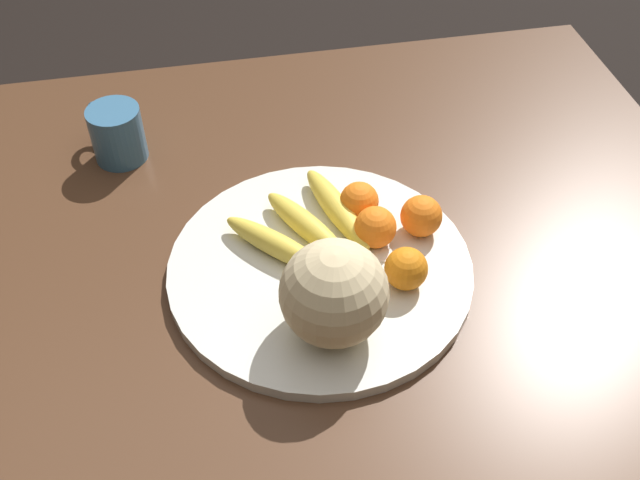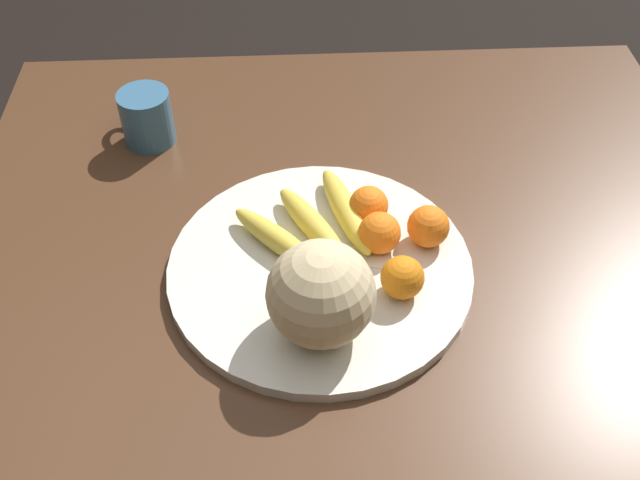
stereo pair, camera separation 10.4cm
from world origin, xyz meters
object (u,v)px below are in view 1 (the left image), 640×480
at_px(orange_back_left, 359,201).
at_px(ceramic_mug, 116,133).
at_px(orange_mid_center, 406,269).
at_px(kitchen_table, 344,285).
at_px(fruit_bowl, 320,268).
at_px(orange_front_left, 421,216).
at_px(melon, 334,293).
at_px(orange_front_right, 375,227).
at_px(banana_bunch, 310,226).
at_px(produce_tag, 386,256).

height_order(orange_back_left, ceramic_mug, ceramic_mug).
xyz_separation_m(orange_mid_center, ceramic_mug, (0.39, -0.39, -0.00)).
xyz_separation_m(kitchen_table, fruit_bowl, (0.05, 0.06, 0.11)).
relative_size(orange_front_left, ceramic_mug, 0.55).
xyz_separation_m(melon, ceramic_mug, (0.28, -0.45, -0.04)).
height_order(orange_front_right, ceramic_mug, ceramic_mug).
distance_m(banana_bunch, produce_tag, 0.12).
distance_m(produce_tag, ceramic_mug, 0.51).
bearing_deg(orange_front_right, banana_bunch, -20.44).
relative_size(banana_bunch, orange_back_left, 3.94).
distance_m(kitchen_table, produce_tag, 0.14).
height_order(kitchen_table, orange_front_left, orange_front_left).
xyz_separation_m(melon, banana_bunch, (-0.00, -0.18, -0.05)).
distance_m(orange_front_left, ceramic_mug, 0.53).
bearing_deg(ceramic_mug, orange_front_right, 140.59).
relative_size(fruit_bowl, orange_mid_center, 7.24).
xyz_separation_m(kitchen_table, banana_bunch, (0.05, -0.01, 0.14)).
height_order(fruit_bowl, melon, melon).
xyz_separation_m(melon, orange_back_left, (-0.08, -0.21, -0.04)).
bearing_deg(ceramic_mug, produce_tag, 138.55).
xyz_separation_m(kitchen_table, melon, (0.06, 0.17, 0.19)).
bearing_deg(banana_bunch, orange_front_left, -127.92).
distance_m(kitchen_table, melon, 0.26).
height_order(banana_bunch, orange_mid_center, orange_mid_center).
relative_size(orange_front_right, ceramic_mug, 0.55).
bearing_deg(melon, orange_mid_center, -153.17).
bearing_deg(banana_bunch, fruit_bowl, 153.65).
distance_m(orange_front_left, orange_front_right, 0.07).
bearing_deg(ceramic_mug, banana_bunch, 135.90).
height_order(melon, orange_front_right, melon).
xyz_separation_m(orange_front_left, produce_tag, (0.06, 0.04, -0.03)).
height_order(orange_mid_center, ceramic_mug, ceramic_mug).
relative_size(banana_bunch, orange_front_right, 3.78).
height_order(orange_front_left, orange_front_right, same).
height_order(orange_back_left, produce_tag, orange_back_left).
xyz_separation_m(fruit_bowl, ceramic_mug, (0.28, -0.33, 0.04)).
distance_m(banana_bunch, orange_mid_center, 0.17).
bearing_deg(orange_back_left, orange_front_left, 148.43).
bearing_deg(melon, banana_bunch, -90.48).
height_order(fruit_bowl, orange_front_right, orange_front_right).
bearing_deg(kitchen_table, ceramic_mug, -39.56).
bearing_deg(orange_mid_center, produce_tag, -77.66).
bearing_deg(produce_tag, ceramic_mug, -31.87).
distance_m(kitchen_table, orange_mid_center, 0.20).
distance_m(orange_front_right, orange_mid_center, 0.09).
xyz_separation_m(orange_back_left, produce_tag, (-0.02, 0.09, -0.03)).
distance_m(melon, ceramic_mug, 0.53).
bearing_deg(fruit_bowl, orange_front_left, -166.67).
bearing_deg(orange_front_left, produce_tag, 33.45).
xyz_separation_m(banana_bunch, orange_front_right, (-0.09, 0.03, 0.01)).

